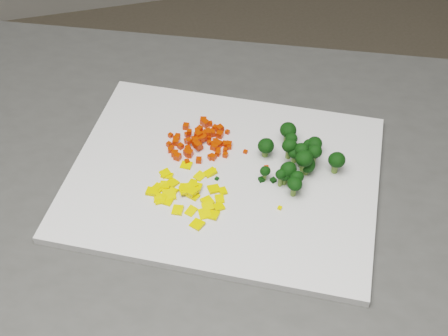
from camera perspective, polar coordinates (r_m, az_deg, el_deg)
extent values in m
cube|color=silver|center=(0.82, 0.00, -0.75)|extent=(0.49, 0.45, 0.01)
cube|color=red|center=(0.86, -3.38, 3.05)|extent=(0.01, 0.01, 0.01)
cube|color=red|center=(0.85, 0.23, 2.12)|extent=(0.01, 0.01, 0.01)
cube|color=red|center=(0.84, -0.84, 1.92)|extent=(0.01, 0.01, 0.01)
cube|color=red|center=(0.86, -1.76, 3.13)|extent=(0.01, 0.01, 0.01)
cube|color=red|center=(0.85, 0.08, 2.25)|extent=(0.01, 0.01, 0.01)
cube|color=red|center=(0.87, -1.17, 3.38)|extent=(0.01, 0.01, 0.01)
cube|color=red|center=(0.83, -3.20, 1.32)|extent=(0.01, 0.01, 0.01)
cube|color=red|center=(0.85, -1.79, 2.87)|extent=(0.01, 0.01, 0.01)
cube|color=red|center=(0.85, -2.07, 2.70)|extent=(0.01, 0.01, 0.01)
cube|color=red|center=(0.83, -1.00, 1.00)|extent=(0.01, 0.01, 0.01)
cube|color=red|center=(0.88, -1.29, 4.07)|extent=(0.01, 0.01, 0.01)
cube|color=red|center=(0.84, -3.24, 2.48)|extent=(0.01, 0.01, 0.01)
cube|color=red|center=(0.84, -2.63, 2.34)|extent=(0.01, 0.01, 0.01)
cube|color=red|center=(0.86, -2.35, 3.44)|extent=(0.01, 0.01, 0.01)
cube|color=red|center=(0.85, -0.98, 2.23)|extent=(0.01, 0.01, 0.01)
cube|color=red|center=(0.83, -1.23, 1.01)|extent=(0.01, 0.01, 0.01)
cube|color=red|center=(0.85, -2.44, 2.30)|extent=(0.01, 0.01, 0.01)
cube|color=red|center=(0.84, -1.04, 1.88)|extent=(0.01, 0.01, 0.01)
cube|color=red|center=(0.85, -5.05, 2.17)|extent=(0.01, 0.01, 0.01)
cube|color=red|center=(0.86, -4.91, 3.00)|extent=(0.01, 0.01, 0.01)
cube|color=red|center=(0.83, -4.52, 1.32)|extent=(0.01, 0.01, 0.01)
cube|color=red|center=(0.84, -3.36, 1.66)|extent=(0.01, 0.01, 0.01)
cube|color=red|center=(0.85, -0.78, 2.46)|extent=(0.01, 0.01, 0.01)
cube|color=red|center=(0.86, -1.38, 3.11)|extent=(0.01, 0.01, 0.01)
cube|color=red|center=(0.83, -0.56, 1.34)|extent=(0.01, 0.01, 0.01)
cube|color=red|center=(0.84, 0.47, 1.93)|extent=(0.01, 0.01, 0.01)
cube|color=red|center=(0.83, -4.28, 1.04)|extent=(0.01, 0.01, 0.01)
cube|color=red|center=(0.84, -4.82, 1.85)|extent=(0.01, 0.01, 0.01)
cube|color=red|center=(0.84, -4.94, 1.64)|extent=(0.01, 0.01, 0.01)
cube|color=red|center=(0.82, -3.40, 0.57)|extent=(0.01, 0.01, 0.01)
cube|color=red|center=(0.87, -0.61, 3.56)|extent=(0.01, 0.01, 0.01)
cube|color=red|center=(0.86, -4.35, 2.73)|extent=(0.01, 0.01, 0.01)
cube|color=red|center=(0.88, -1.90, 4.35)|extent=(0.01, 0.01, 0.01)
cube|color=red|center=(0.84, -2.16, 1.90)|extent=(0.01, 0.01, 0.01)
cube|color=red|center=(0.84, -3.15, 1.41)|extent=(0.01, 0.01, 0.01)
cube|color=red|center=(0.87, -0.79, 3.70)|extent=(0.01, 0.01, 0.01)
cube|color=red|center=(0.85, -1.42, 3.22)|extent=(0.01, 0.01, 0.01)
cube|color=red|center=(0.86, -3.18, 3.31)|extent=(0.01, 0.01, 0.01)
cube|color=red|center=(0.85, -3.48, 2.48)|extent=(0.01, 0.01, 0.01)
cube|color=red|center=(0.85, -2.36, 3.04)|extent=(0.01, 0.01, 0.01)
cube|color=red|center=(0.82, -2.32, 0.72)|extent=(0.01, 0.01, 0.01)
cube|color=red|center=(0.85, -2.19, 2.57)|extent=(0.01, 0.01, 0.01)
cube|color=red|center=(0.86, -2.24, 3.62)|extent=(0.01, 0.01, 0.01)
cube|color=red|center=(0.85, -1.35, 2.32)|extent=(0.01, 0.01, 0.01)
cube|color=red|center=(0.86, -4.43, 2.68)|extent=(0.01, 0.01, 0.01)
cube|color=red|center=(0.83, 0.13, 1.20)|extent=(0.01, 0.01, 0.01)
cube|color=red|center=(0.87, -1.47, 3.43)|extent=(0.01, 0.01, 0.01)
cube|color=red|center=(0.86, -2.37, 3.25)|extent=(0.01, 0.01, 0.01)
cube|color=red|center=(0.85, -2.42, 2.51)|extent=(0.01, 0.01, 0.01)
cube|color=red|center=(0.86, -1.08, 3.19)|extent=(0.01, 0.01, 0.01)
cube|color=red|center=(0.87, 0.32, 3.31)|extent=(0.01, 0.01, 0.01)
cube|color=red|center=(0.84, -0.52, 1.63)|extent=(0.01, 0.01, 0.01)
cube|color=red|center=(0.87, -0.39, 3.62)|extent=(0.01, 0.01, 0.01)
cube|color=red|center=(0.85, -0.48, 2.19)|extent=(0.01, 0.01, 0.01)
cube|color=red|center=(0.87, -3.49, 3.82)|extent=(0.01, 0.01, 0.01)
cube|color=red|center=(0.85, -2.76, 2.59)|extent=(0.01, 0.01, 0.01)
cube|color=red|center=(0.85, -4.42, 2.38)|extent=(0.01, 0.01, 0.01)
cube|color=red|center=(0.84, -2.39, 2.06)|extent=(0.01, 0.01, 0.01)
cube|color=red|center=(0.84, -3.31, 1.81)|extent=(0.01, 0.01, 0.01)
cube|color=red|center=(0.86, -0.40, 3.07)|extent=(0.01, 0.01, 0.01)
cube|color=red|center=(0.88, -1.68, 4.09)|extent=(0.01, 0.01, 0.01)
cube|color=red|center=(0.86, -1.19, 3.28)|extent=(0.01, 0.01, 0.01)
cube|color=red|center=(0.85, -3.99, 2.00)|extent=(0.01, 0.01, 0.01)
cube|color=red|center=(0.83, -3.36, 1.41)|extent=(0.01, 0.01, 0.01)
cube|color=red|center=(0.85, -2.63, 2.24)|extent=(0.01, 0.01, 0.01)
cube|color=red|center=(0.85, 0.45, 2.17)|extent=(0.01, 0.01, 0.01)
cube|color=red|center=(0.86, -1.45, 2.81)|extent=(0.01, 0.01, 0.01)
cube|color=red|center=(0.84, -2.55, 2.54)|extent=(0.01, 0.01, 0.01)
cube|color=red|center=(0.84, 0.10, 1.65)|extent=(0.01, 0.01, 0.01)
cube|color=red|center=(0.86, -2.46, 3.40)|extent=(0.01, 0.01, 0.01)
cube|color=yellow|center=(0.79, -3.71, -2.02)|extent=(0.01, 0.02, 0.00)
cube|color=yellow|center=(0.78, -6.02, -2.98)|extent=(0.01, 0.01, 0.01)
cube|color=yellow|center=(0.76, -1.04, -4.32)|extent=(0.02, 0.02, 0.01)
cube|color=yellow|center=(0.80, -4.75, -1.36)|extent=(0.02, 0.02, 0.01)
cube|color=yellow|center=(0.81, -5.38, -0.49)|extent=(0.02, 0.02, 0.01)
cube|color=yellow|center=(0.79, -6.56, -2.16)|extent=(0.02, 0.02, 0.01)
cube|color=yellow|center=(0.79, -5.01, -2.47)|extent=(0.02, 0.02, 0.01)
cube|color=yellow|center=(0.77, -1.49, -3.56)|extent=(0.01, 0.01, 0.01)
cube|color=yellow|center=(0.79, -2.86, -1.55)|extent=(0.01, 0.01, 0.00)
cube|color=yellow|center=(0.79, -0.11, -2.10)|extent=(0.01, 0.01, 0.00)
cube|color=yellow|center=(0.75, -2.47, -5.17)|extent=(0.02, 0.02, 0.01)
cube|color=yellow|center=(0.81, -2.24, -0.75)|extent=(0.02, 0.02, 0.01)
cube|color=yellow|center=(0.79, -3.55, -1.78)|extent=(0.02, 0.02, 0.01)
cube|color=yellow|center=(0.78, -5.25, -3.09)|extent=(0.02, 0.02, 0.00)
cube|color=yellow|center=(0.81, -1.27, -0.42)|extent=(0.02, 0.02, 0.01)
cube|color=yellow|center=(0.80, -6.10, -1.76)|extent=(0.02, 0.02, 0.01)
cube|color=yellow|center=(0.78, -2.87, -2.52)|extent=(0.02, 0.02, 0.01)
cube|color=yellow|center=(0.80, -2.94, -1.46)|extent=(0.02, 0.02, 0.00)
cube|color=yellow|center=(0.82, -3.47, 0.26)|extent=(0.02, 0.02, 0.01)
cube|color=yellow|center=(0.78, -0.41, -2.84)|extent=(0.01, 0.01, 0.00)
cube|color=yellow|center=(0.77, -4.26, -3.86)|extent=(0.02, 0.02, 0.01)
cube|color=yellow|center=(0.79, -4.76, -2.22)|extent=(0.02, 0.02, 0.01)
cube|color=yellow|center=(0.78, -1.53, -3.06)|extent=(0.02, 0.02, 0.01)
cube|color=yellow|center=(0.79, -0.93, -1.92)|extent=(0.02, 0.02, 0.01)
cube|color=yellow|center=(0.79, -3.32, -1.90)|extent=(0.02, 0.02, 0.01)
cube|color=yellow|center=(0.77, -1.77, -4.19)|extent=(0.01, 0.02, 0.01)
cube|color=yellow|center=(0.80, -6.05, -1.83)|extent=(0.02, 0.02, 0.00)
cube|color=yellow|center=(0.79, -2.90, -2.22)|extent=(0.01, 0.01, 0.00)
cube|color=yellow|center=(0.78, -2.95, -2.12)|extent=(0.02, 0.02, 0.01)
cube|color=yellow|center=(0.78, -5.81, -2.81)|extent=(0.02, 0.02, 0.00)
cube|color=yellow|center=(0.77, -3.03, -3.96)|extent=(0.02, 0.02, 0.01)
cube|color=yellow|center=(0.79, -2.49, -1.79)|extent=(0.02, 0.02, 0.00)
cube|color=yellow|center=(0.77, -0.48, -3.57)|extent=(0.01, 0.01, 0.00)
cube|color=yellow|center=(0.80, -5.45, -1.83)|extent=(0.01, 0.02, 0.01)
cube|color=yellow|center=(0.80, -5.42, -1.58)|extent=(0.02, 0.02, 0.00)
cube|color=yellow|center=(0.81, -5.23, -0.69)|extent=(0.02, 0.02, 0.00)
cube|color=red|center=(0.86, -4.27, 2.95)|extent=(0.01, 0.01, 0.00)
cube|color=red|center=(0.82, 3.89, 0.03)|extent=(0.01, 0.01, 0.00)
cube|color=black|center=(0.80, 4.52, -1.11)|extent=(0.01, 0.01, 0.00)
cube|color=black|center=(0.80, -0.66, -0.98)|extent=(0.01, 0.01, 0.00)
cube|color=yellow|center=(0.77, 5.12, -3.65)|extent=(0.01, 0.01, 0.00)
cube|color=red|center=(0.84, 1.97, 1.51)|extent=(0.01, 0.01, 0.00)
cube|color=yellow|center=(0.81, -0.87, -0.14)|extent=(0.00, 0.00, 0.00)
cube|color=black|center=(0.80, 3.44, -1.05)|extent=(0.01, 0.01, 0.00)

